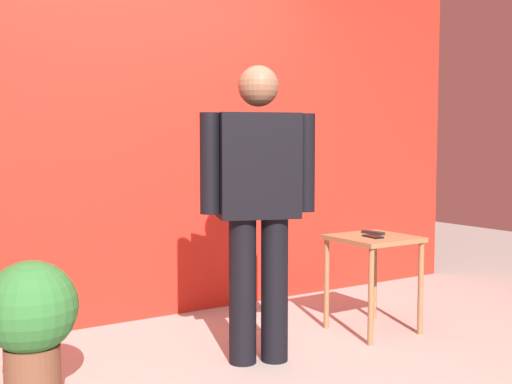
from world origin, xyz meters
TOP-DOWN VIEW (x-y plane):
  - ground_plane at (0.00, 0.00)m, footprint 12.00×12.00m
  - back_wall_red at (0.00, 1.49)m, footprint 5.65×0.12m
  - standing_person at (0.08, 0.27)m, footprint 0.65×0.36m
  - side_table at (1.04, 0.36)m, footprint 0.49×0.49m
  - cell_phone at (1.00, 0.32)m, footprint 0.08×0.15m
  - tv_remote at (1.10, 0.43)m, footprint 0.06×0.17m
  - potted_plant at (-1.14, 0.34)m, footprint 0.44×0.44m

SIDE VIEW (x-z plane):
  - ground_plane at x=0.00m, z-range 0.00..0.00m
  - potted_plant at x=-1.14m, z-range 0.06..0.75m
  - side_table at x=1.04m, z-range 0.21..0.84m
  - cell_phone at x=1.00m, z-range 0.63..0.64m
  - tv_remote at x=1.10m, z-range 0.63..0.65m
  - standing_person at x=0.08m, z-range 0.10..1.76m
  - back_wall_red at x=0.00m, z-range 0.00..2.88m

